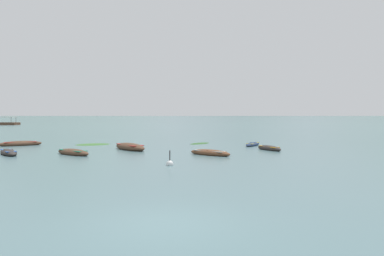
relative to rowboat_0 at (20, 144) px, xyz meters
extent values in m
plane|color=slate|center=(16.79, 1475.20, -0.18)|extent=(6000.00, 6000.00, 0.00)
cone|color=slate|center=(-692.56, 1668.56, 234.78)|extent=(1176.76, 1176.76, 469.92)
cone|color=#4C5B56|center=(197.39, 1813.64, 104.35)|extent=(851.59, 851.59, 209.06)
cone|color=slate|center=(930.82, 1982.79, 148.00)|extent=(1027.12, 1027.12, 296.36)
ellipsoid|color=#4C3323|center=(0.00, 0.00, -0.01)|extent=(3.75, 3.10, 0.57)
cube|color=#B22D28|center=(0.00, 0.00, 0.16)|extent=(2.70, 2.23, 0.05)
cube|color=#4C3323|center=(0.00, 0.00, 0.21)|extent=(0.47, 0.62, 0.04)
ellipsoid|color=#4C3323|center=(7.98, -7.77, -0.02)|extent=(3.51, 3.01, 0.54)
cube|color=#197A56|center=(7.98, -7.77, 0.15)|extent=(2.53, 2.17, 0.05)
cube|color=#4C3323|center=(7.98, -7.77, 0.20)|extent=(0.48, 0.59, 0.04)
ellipsoid|color=brown|center=(18.04, -7.57, -0.02)|extent=(3.37, 2.93, 0.52)
cube|color=#B7B2A3|center=(18.04, -7.57, 0.13)|extent=(2.43, 2.11, 0.05)
cube|color=brown|center=(18.04, -7.57, 0.18)|extent=(0.46, 0.55, 0.04)
ellipsoid|color=#2D2826|center=(3.19, -7.90, -0.03)|extent=(3.04, 3.49, 0.49)
cube|color=#28519E|center=(3.19, -7.90, 0.12)|extent=(2.19, 2.51, 0.05)
cube|color=#2D2826|center=(3.19, -7.90, 0.17)|extent=(0.55, 0.46, 0.04)
ellipsoid|color=navy|center=(22.10, 0.86, -0.05)|extent=(2.04, 3.21, 0.41)
cube|color=olive|center=(22.10, 0.86, 0.07)|extent=(1.47, 2.31, 0.05)
cube|color=navy|center=(22.10, 0.86, 0.12)|extent=(0.53, 0.30, 0.04)
ellipsoid|color=#2D2826|center=(22.97, -3.47, -0.03)|extent=(2.07, 3.15, 0.48)
cube|color=orange|center=(22.97, -3.47, 0.11)|extent=(1.49, 2.27, 0.05)
cube|color=#2D2826|center=(22.97, -3.47, 0.16)|extent=(0.53, 0.31, 0.04)
ellipsoid|color=#4C3323|center=(11.32, -3.63, 0.03)|extent=(3.86, 4.34, 0.71)
cube|color=#B22D28|center=(11.32, -3.63, 0.25)|extent=(2.78, 3.12, 0.05)
cube|color=#4C3323|center=(11.32, -3.63, 0.30)|extent=(0.76, 0.64, 0.04)
cube|color=#4C3323|center=(-42.29, 70.98, 0.09)|extent=(9.49, 3.84, 0.90)
cylinder|color=#4C4742|center=(-38.69, 69.67, 1.22)|extent=(0.10, 0.10, 1.80)
cylinder|color=#4C4742|center=(-38.74, 72.44, 1.22)|extent=(0.10, 0.10, 1.80)
cube|color=beige|center=(-42.29, 70.98, 2.12)|extent=(7.97, 3.22, 0.12)
sphere|color=silver|center=(15.70, -13.16, -0.10)|extent=(0.40, 0.40, 0.40)
cylinder|color=black|center=(15.70, -13.16, 0.30)|extent=(0.06, 0.06, 0.79)
ellipsoid|color=#38662D|center=(6.53, 1.51, -0.18)|extent=(4.13, 3.85, 0.14)
ellipsoid|color=#2D5628|center=(17.04, 3.24, -0.18)|extent=(2.65, 3.16, 0.14)
camera|label=1|loc=(17.97, -34.67, 2.75)|focal=34.96mm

